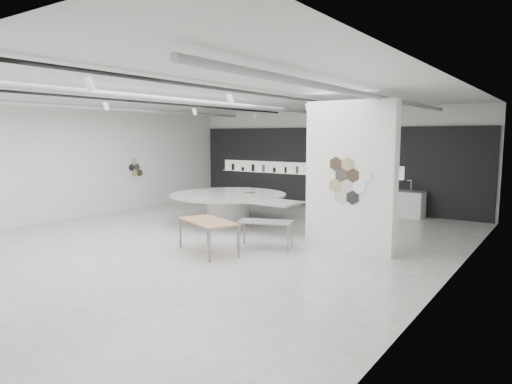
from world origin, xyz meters
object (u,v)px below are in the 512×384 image
Objects in this scene: display_island at (230,204)px; partition_column at (350,177)px; kitchen_counter at (400,203)px; sample_table_wood at (208,223)px; sample_table_stone at (265,224)px.

partition_column is at bearing -12.07° from display_island.
display_island is 2.94× the size of kitchen_counter.
sample_table_wood is 1.45m from sample_table_stone.
sample_table_stone is 6.56m from kitchen_counter.
display_island is (-4.59, 1.19, -1.18)m from partition_column.
kitchen_counter is (-0.48, 5.51, -1.34)m from partition_column.
partition_column reaches higher than kitchen_counter.
kitchen_counter reaches higher than sample_table_wood.
sample_table_wood reaches higher than sample_table_stone.
kitchen_counter is at bearing 73.83° from sample_table_wood.
sample_table_wood is 1.13× the size of kitchen_counter.
display_island is at bearing -130.77° from kitchen_counter.
partition_column is 0.75× the size of display_island.
kitchen_counter is (4.11, 4.33, -0.16)m from display_island.
sample_table_wood is 1.26× the size of sample_table_stone.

